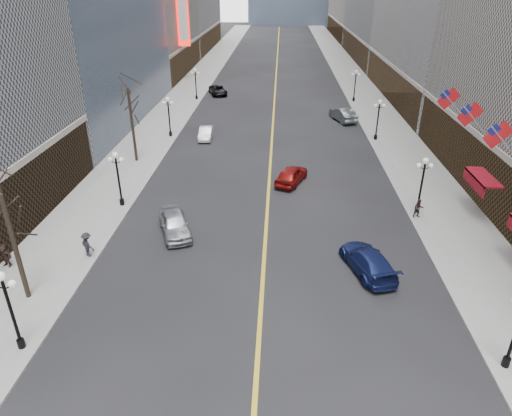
# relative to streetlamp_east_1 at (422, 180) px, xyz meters

# --- Properties ---
(sidewalk_east) EXTENTS (6.00, 230.00, 0.15)m
(sidewalk_east) POSITION_rel_streetlamp_east_1_xyz_m (2.20, 40.00, -2.83)
(sidewalk_east) COLOR gray
(sidewalk_east) RESTS_ON ground
(sidewalk_west) EXTENTS (6.00, 230.00, 0.15)m
(sidewalk_west) POSITION_rel_streetlamp_east_1_xyz_m (-25.80, 40.00, -2.83)
(sidewalk_west) COLOR gray
(sidewalk_west) RESTS_ON ground
(lane_line) EXTENTS (0.25, 200.00, 0.02)m
(lane_line) POSITION_rel_streetlamp_east_1_xyz_m (-11.80, 50.00, -2.89)
(lane_line) COLOR gold
(lane_line) RESTS_ON ground
(streetlamp_east_1) EXTENTS (1.26, 0.44, 4.52)m
(streetlamp_east_1) POSITION_rel_streetlamp_east_1_xyz_m (0.00, 0.00, 0.00)
(streetlamp_east_1) COLOR black
(streetlamp_east_1) RESTS_ON sidewalk_east
(streetlamp_east_2) EXTENTS (1.26, 0.44, 4.52)m
(streetlamp_east_2) POSITION_rel_streetlamp_east_1_xyz_m (0.00, 18.00, 0.00)
(streetlamp_east_2) COLOR black
(streetlamp_east_2) RESTS_ON sidewalk_east
(streetlamp_east_3) EXTENTS (1.26, 0.44, 4.52)m
(streetlamp_east_3) POSITION_rel_streetlamp_east_1_xyz_m (0.00, 36.00, 0.00)
(streetlamp_east_3) COLOR black
(streetlamp_east_3) RESTS_ON sidewalk_east
(streetlamp_west_0) EXTENTS (1.26, 0.44, 4.52)m
(streetlamp_west_0) POSITION_rel_streetlamp_east_1_xyz_m (-23.60, -16.00, 0.00)
(streetlamp_west_0) COLOR black
(streetlamp_west_0) RESTS_ON sidewalk_west
(streetlamp_west_1) EXTENTS (1.26, 0.44, 4.52)m
(streetlamp_west_1) POSITION_rel_streetlamp_east_1_xyz_m (-23.60, 0.00, 0.00)
(streetlamp_west_1) COLOR black
(streetlamp_west_1) RESTS_ON sidewalk_west
(streetlamp_west_2) EXTENTS (1.26, 0.44, 4.52)m
(streetlamp_west_2) POSITION_rel_streetlamp_east_1_xyz_m (-23.60, 18.00, 0.00)
(streetlamp_west_2) COLOR black
(streetlamp_west_2) RESTS_ON sidewalk_west
(streetlamp_west_3) EXTENTS (1.26, 0.44, 4.52)m
(streetlamp_west_3) POSITION_rel_streetlamp_east_1_xyz_m (-23.60, 36.00, 0.00)
(streetlamp_west_3) COLOR black
(streetlamp_west_3) RESTS_ON sidewalk_west
(flag_3) EXTENTS (2.87, 0.12, 2.87)m
(flag_3) POSITION_rel_streetlamp_east_1_xyz_m (3.51, -3.00, 4.39)
(flag_3) COLOR #B2B2B7
(flag_3) RESTS_ON ground
(flag_4) EXTENTS (2.87, 0.12, 2.87)m
(flag_4) POSITION_rel_streetlamp_east_1_xyz_m (3.51, 2.00, 4.39)
(flag_4) COLOR #B2B2B7
(flag_4) RESTS_ON ground
(flag_5) EXTENTS (2.87, 0.12, 2.87)m
(flag_5) POSITION_rel_streetlamp_east_1_xyz_m (3.51, 7.00, 4.39)
(flag_5) COLOR #B2B2B7
(flag_5) RESTS_ON ground
(awning_c) EXTENTS (1.40, 4.00, 0.93)m
(awning_c) POSITION_rel_streetlamp_east_1_xyz_m (4.30, -0.00, 0.18)
(awning_c) COLOR maroon
(awning_c) RESTS_ON ground
(theatre_marquee) EXTENTS (2.00, 0.55, 12.00)m
(theatre_marquee) POSITION_rel_streetlamp_east_1_xyz_m (-27.68, 50.00, 9.10)
(theatre_marquee) COLOR red
(theatre_marquee) RESTS_ON ground
(tree_west_near) EXTENTS (3.60, 3.60, 7.92)m
(tree_west_near) POSITION_rel_streetlamp_east_1_xyz_m (-25.30, -12.00, 3.34)
(tree_west_near) COLOR #2D231C
(tree_west_near) RESTS_ON sidewalk_west
(tree_west_far) EXTENTS (3.60, 3.60, 7.92)m
(tree_west_far) POSITION_rel_streetlamp_east_1_xyz_m (-25.30, 10.00, 3.34)
(tree_west_far) COLOR #2D231C
(tree_west_far) RESTS_ON sidewalk_west
(car_nb_near) EXTENTS (3.53, 5.20, 1.65)m
(car_nb_near) POSITION_rel_streetlamp_east_1_xyz_m (-18.37, -4.11, -2.08)
(car_nb_near) COLOR #A5A8AD
(car_nb_near) RESTS_ON ground
(car_nb_mid) EXTENTS (1.60, 4.16, 1.35)m
(car_nb_mid) POSITION_rel_streetlamp_east_1_xyz_m (-19.41, 17.68, -2.23)
(car_nb_mid) COLOR silver
(car_nb_mid) RESTS_ON ground
(car_nb_far) EXTENTS (3.76, 5.48, 1.39)m
(car_nb_far) POSITION_rel_streetlamp_east_1_xyz_m (-20.80, 39.69, -2.21)
(car_nb_far) COLOR black
(car_nb_far) RESTS_ON ground
(car_sb_near) EXTENTS (3.52, 5.60, 1.51)m
(car_sb_near) POSITION_rel_streetlamp_east_1_xyz_m (-5.24, -8.18, -2.15)
(car_sb_near) COLOR #151E51
(car_sb_near) RESTS_ON ground
(car_sb_mid) EXTENTS (3.42, 4.98, 1.57)m
(car_sb_mid) POSITION_rel_streetlamp_east_1_xyz_m (-9.80, 5.50, -2.11)
(car_sb_mid) COLOR maroon
(car_sb_mid) RESTS_ON ground
(car_sb_far) EXTENTS (3.34, 5.49, 1.71)m
(car_sb_far) POSITION_rel_streetlamp_east_1_xyz_m (-2.80, 25.86, -2.05)
(car_sb_far) COLOR #4B5153
(car_sb_far) RESTS_ON ground
(ped_east_walk) EXTENTS (0.78, 0.50, 1.52)m
(ped_east_walk) POSITION_rel_streetlamp_east_1_xyz_m (-0.20, -0.92, -1.99)
(ped_east_walk) COLOR black
(ped_east_walk) RESTS_ON sidewalk_east
(ped_west_walk) EXTENTS (1.19, 1.00, 1.73)m
(ped_west_walk) POSITION_rel_streetlamp_east_1_xyz_m (-23.40, -7.60, -1.89)
(ped_west_walk) COLOR black
(ped_west_walk) RESTS_ON sidewalk_west
(ped_west_far) EXTENTS (1.53, 0.90, 1.59)m
(ped_west_far) POSITION_rel_streetlamp_east_1_xyz_m (-28.20, -9.01, -1.95)
(ped_west_far) COLOR black
(ped_west_far) RESTS_ON sidewalk_west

